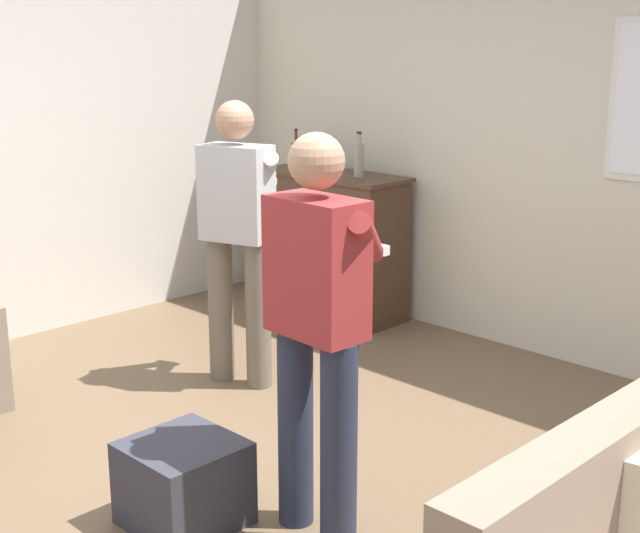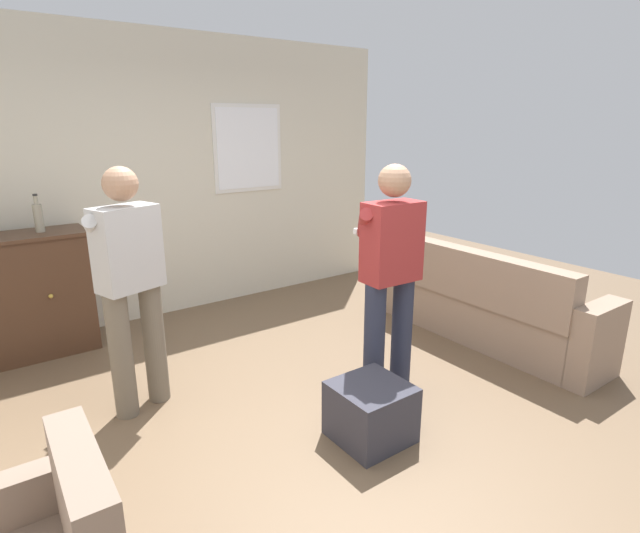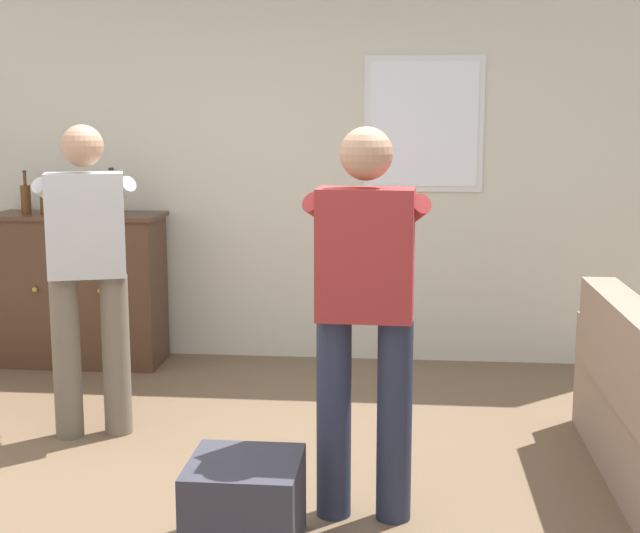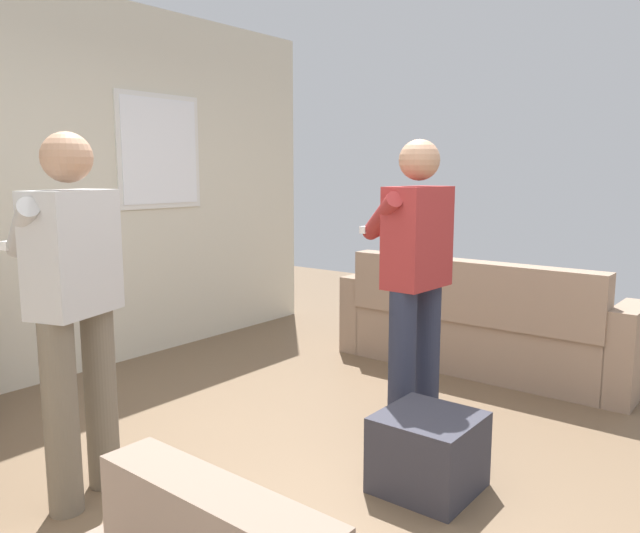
{
  "view_description": "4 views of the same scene",
  "coord_description": "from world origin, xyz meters",
  "px_view_note": "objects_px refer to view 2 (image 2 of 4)",
  "views": [
    {
      "loc": [
        3.0,
        -2.34,
        2.03
      ],
      "look_at": [
        0.19,
        0.5,
        0.99
      ],
      "focal_mm": 50.0,
      "sensor_mm": 36.0,
      "label": 1
    },
    {
      "loc": [
        -1.7,
        -2.37,
        1.93
      ],
      "look_at": [
        0.36,
        0.5,
        0.92
      ],
      "focal_mm": 28.0,
      "sensor_mm": 36.0,
      "label": 2
    },
    {
      "loc": [
        0.8,
        -3.62,
        1.72
      ],
      "look_at": [
        0.39,
        0.57,
        1.01
      ],
      "focal_mm": 50.0,
      "sensor_mm": 36.0,
      "label": 3
    },
    {
      "loc": [
        -2.35,
        -1.64,
        1.51
      ],
      "look_at": [
        0.21,
        0.38,
        1.01
      ],
      "focal_mm": 35.0,
      "sensor_mm": 36.0,
      "label": 4
    }
  ],
  "objects_px": {
    "couch": "(479,305)",
    "person_standing_left": "(130,280)",
    "sideboard_cabinet": "(17,298)",
    "person_standing_right": "(390,272)",
    "ottoman": "(371,412)",
    "bottle_wine_green": "(38,217)"
  },
  "relations": [
    {
      "from": "couch",
      "to": "person_standing_left",
      "type": "distance_m",
      "value": 3.02
    },
    {
      "from": "sideboard_cabinet",
      "to": "person_standing_right",
      "type": "distance_m",
      "value": 3.11
    },
    {
      "from": "sideboard_cabinet",
      "to": "ottoman",
      "type": "xyz_separation_m",
      "value": [
        1.64,
        -2.61,
        -0.35
      ]
    },
    {
      "from": "couch",
      "to": "person_standing_left",
      "type": "xyz_separation_m",
      "value": [
        -2.88,
        0.65,
        0.61
      ]
    },
    {
      "from": "couch",
      "to": "bottle_wine_green",
      "type": "relative_size",
      "value": 7.11
    },
    {
      "from": "couch",
      "to": "bottle_wine_green",
      "type": "bearing_deg",
      "value": 147.44
    },
    {
      "from": "couch",
      "to": "bottle_wine_green",
      "type": "xyz_separation_m",
      "value": [
        -3.21,
        2.05,
        0.86
      ]
    },
    {
      "from": "ottoman",
      "to": "person_standing_left",
      "type": "xyz_separation_m",
      "value": [
        -1.06,
        1.23,
        0.75
      ]
    },
    {
      "from": "bottle_wine_green",
      "to": "ottoman",
      "type": "distance_m",
      "value": 3.13
    },
    {
      "from": "sideboard_cabinet",
      "to": "ottoman",
      "type": "height_order",
      "value": "sideboard_cabinet"
    },
    {
      "from": "person_standing_left",
      "to": "bottle_wine_green",
      "type": "bearing_deg",
      "value": 103.07
    },
    {
      "from": "person_standing_right",
      "to": "bottle_wine_green",
      "type": "bearing_deg",
      "value": 129.13
    },
    {
      "from": "couch",
      "to": "person_standing_left",
      "type": "bearing_deg",
      "value": 167.21
    },
    {
      "from": "person_standing_left",
      "to": "person_standing_right",
      "type": "height_order",
      "value": "same"
    },
    {
      "from": "ottoman",
      "to": "sideboard_cabinet",
      "type": "bearing_deg",
      "value": 122.08
    },
    {
      "from": "couch",
      "to": "ottoman",
      "type": "relative_size",
      "value": 5.08
    },
    {
      "from": "couch",
      "to": "ottoman",
      "type": "height_order",
      "value": "couch"
    },
    {
      "from": "couch",
      "to": "sideboard_cabinet",
      "type": "distance_m",
      "value": 4.02
    },
    {
      "from": "sideboard_cabinet",
      "to": "person_standing_left",
      "type": "xyz_separation_m",
      "value": [
        0.58,
        -1.39,
        0.41
      ]
    },
    {
      "from": "bottle_wine_green",
      "to": "ottoman",
      "type": "xyz_separation_m",
      "value": [
        1.38,
        -2.62,
        -1.0
      ]
    },
    {
      "from": "ottoman",
      "to": "person_standing_right",
      "type": "height_order",
      "value": "person_standing_right"
    },
    {
      "from": "couch",
      "to": "person_standing_right",
      "type": "distance_m",
      "value": 1.51
    }
  ]
}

